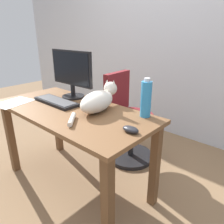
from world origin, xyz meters
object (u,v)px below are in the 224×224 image
office_chair (127,124)px  cat (99,100)px  water_bottle (146,99)px  keyboard (56,101)px  computer_mouse (131,129)px  monitor (72,72)px

office_chair → cat: cat is taller
office_chair → water_bottle: size_ratio=3.27×
office_chair → keyboard: bearing=-111.5°
office_chair → keyboard: size_ratio=2.04×
office_chair → computer_mouse: 0.93m
keyboard → computer_mouse: computer_mouse is taller
computer_mouse → water_bottle: 0.30m
keyboard → computer_mouse: size_ratio=4.00×
office_chair → water_bottle: bearing=-40.9°
monitor → water_bottle: bearing=3.7°
cat → computer_mouse: 0.44m
office_chair → monitor: size_ratio=1.87×
monitor → computer_mouse: monitor is taller
computer_mouse → monitor: bearing=164.8°
office_chair → keyboard: 0.78m
water_bottle → computer_mouse: bearing=-74.1°
cat → computer_mouse: cat is taller
office_chair → keyboard: (-0.26, -0.65, 0.34)m
cat → keyboard: bearing=-162.5°
monitor → cat: (0.41, -0.08, -0.15)m
keyboard → water_bottle: 0.77m
office_chair → cat: (0.13, -0.53, 0.41)m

